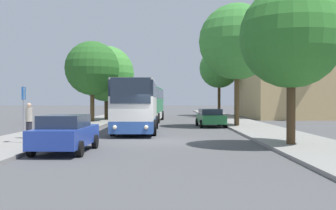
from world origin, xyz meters
name	(u,v)px	position (x,y,z in m)	size (l,w,h in m)	color
ground_plane	(159,142)	(0.00, 0.00, 0.00)	(300.00, 300.00, 0.00)	#4C4C4F
sidewalk_left	(26,140)	(-7.00, 0.00, 0.07)	(4.00, 120.00, 0.15)	gray
sidewalk_right	(293,140)	(7.00, 0.00, 0.07)	(4.00, 120.00, 0.15)	gray
building_right_background	(305,55)	(17.31, 28.90, 7.85)	(14.29, 14.85, 15.70)	tan
bus_front	(137,105)	(-1.72, 6.37, 1.84)	(2.93, 10.38, 3.45)	#2D519E
bus_middle	(148,104)	(-1.76, 19.83, 1.83)	(3.06, 11.34, 3.43)	silver
parked_car_left_curb	(65,133)	(-3.73, -4.28, 0.81)	(2.13, 4.39, 1.56)	#233D9E
parked_car_right_near	(210,117)	(3.84, 11.69, 0.77)	(2.28, 4.56, 1.46)	#236B38
bus_stop_sign	(24,108)	(-6.33, -2.00, 1.82)	(0.08, 0.45, 2.69)	gray
pedestrian_waiting_far	(29,120)	(-6.88, 0.17, 1.10)	(0.36, 0.36, 1.87)	#23232D
tree_left_near	(92,68)	(-6.99, 17.23, 5.25)	(5.21, 5.21, 7.72)	#513D23
tree_left_far	(106,74)	(-6.29, 21.09, 5.00)	(5.89, 5.89, 7.80)	#47331E
tree_right_near	(291,37)	(6.15, -2.42, 5.07)	(4.74, 4.74, 7.30)	#47331E
tree_right_mid	(219,68)	(7.33, 34.89, 6.68)	(5.54, 5.54, 9.31)	#47331E
tree_right_far	(237,42)	(5.86, 10.94, 6.84)	(6.07, 6.07, 9.73)	#513D23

